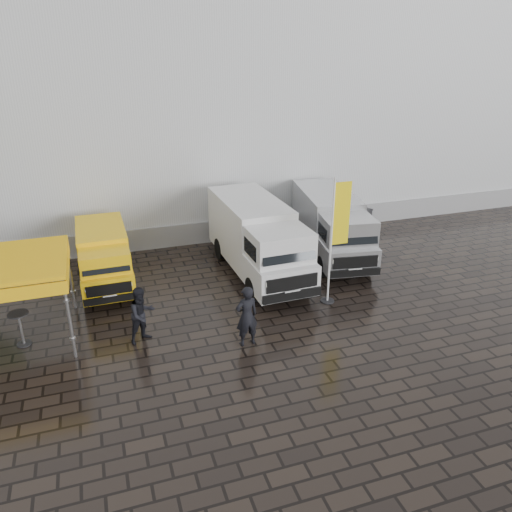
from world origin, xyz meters
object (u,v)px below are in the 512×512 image
(cocktail_table, at_px, (21,329))
(wheelie_bin, at_px, (363,219))
(canopy_tent, at_px, (8,266))
(person_front, at_px, (247,316))
(van_yellow, at_px, (104,259))
(flagpole, at_px, (336,235))
(van_white, at_px, (258,241))
(person_tent, at_px, (142,315))
(van_silver, at_px, (331,227))

(cocktail_table, bearing_deg, wheelie_bin, 21.36)
(canopy_tent, bearing_deg, person_front, -20.50)
(van_yellow, bearing_deg, flagpole, -27.83)
(van_white, bearing_deg, van_yellow, 169.11)
(van_white, distance_m, flagpole, 3.65)
(van_white, height_order, wheelie_bin, van_white)
(canopy_tent, height_order, person_tent, canopy_tent)
(cocktail_table, height_order, person_tent, person_tent)
(canopy_tent, relative_size, cocktail_table, 3.01)
(wheelie_bin, distance_m, person_front, 11.78)
(person_tent, bearing_deg, person_front, -50.04)
(flagpole, bearing_deg, cocktail_table, 177.57)
(cocktail_table, bearing_deg, person_tent, -14.51)
(person_front, bearing_deg, person_tent, -29.35)
(flagpole, xyz_separation_m, person_tent, (-6.71, -0.48, -1.60))
(canopy_tent, distance_m, wheelie_bin, 16.27)
(person_tent, bearing_deg, van_white, 7.57)
(van_silver, bearing_deg, wheelie_bin, 49.15)
(van_silver, bearing_deg, canopy_tent, -157.01)
(van_white, bearing_deg, person_front, -114.29)
(canopy_tent, height_order, cocktail_table, canopy_tent)
(van_silver, xyz_separation_m, person_front, (-5.48, -5.43, -0.34))
(van_silver, height_order, cocktail_table, van_silver)
(cocktail_table, bearing_deg, canopy_tent, 99.41)
(cocktail_table, distance_m, person_tent, 3.68)
(cocktail_table, relative_size, wheelie_bin, 1.09)
(van_yellow, relative_size, wheelie_bin, 4.56)
(wheelie_bin, height_order, person_tent, person_tent)
(cocktail_table, height_order, person_front, person_front)
(van_yellow, height_order, flagpole, flagpole)
(van_silver, distance_m, person_front, 7.73)
(canopy_tent, distance_m, cocktail_table, 1.99)
(van_yellow, relative_size, canopy_tent, 1.39)
(van_silver, distance_m, wheelie_bin, 4.14)
(van_yellow, distance_m, van_silver, 9.34)
(van_yellow, xyz_separation_m, van_silver, (9.33, -0.17, 0.26))
(van_yellow, distance_m, person_tent, 4.48)
(wheelie_bin, bearing_deg, person_front, -154.58)
(canopy_tent, distance_m, flagpole, 10.33)
(van_white, relative_size, canopy_tent, 1.98)
(cocktail_table, bearing_deg, person_front, -18.19)
(van_silver, xyz_separation_m, flagpole, (-1.74, -3.73, 1.19))
(wheelie_bin, bearing_deg, van_white, -170.89)
(van_silver, height_order, flagpole, flagpole)
(flagpole, xyz_separation_m, wheelie_bin, (4.85, 6.34, -2.00))
(van_yellow, bearing_deg, wheelie_bin, 10.47)
(flagpole, distance_m, wheelie_bin, 8.23)
(canopy_tent, relative_size, person_front, 1.69)
(van_silver, distance_m, flagpole, 4.28)
(van_white, xyz_separation_m, wheelie_bin, (6.65, 3.36, -0.92))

